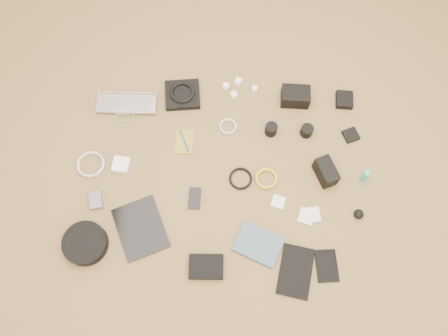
{
  "coord_description": "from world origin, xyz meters",
  "views": [
    {
      "loc": [
        0.04,
        -0.75,
        2.04
      ],
      "look_at": [
        0.02,
        0.03,
        0.02
      ],
      "focal_mm": 35.0,
      "sensor_mm": 36.0,
      "label": 1
    }
  ],
  "objects_px": {
    "phone": "(195,198)",
    "headphone_case": "(85,243)",
    "laptop": "(126,111)",
    "tablet": "(141,228)",
    "dslr_camera": "(295,96)",
    "paperback": "(252,259)"
  },
  "relations": [
    {
      "from": "headphone_case",
      "to": "paperback",
      "type": "bearing_deg",
      "value": -3.73
    },
    {
      "from": "phone",
      "to": "headphone_case",
      "type": "xyz_separation_m",
      "value": [
        -0.49,
        -0.24,
        0.02
      ]
    },
    {
      "from": "phone",
      "to": "tablet",
      "type": "bearing_deg",
      "value": -146.3
    },
    {
      "from": "laptop",
      "to": "tablet",
      "type": "distance_m",
      "value": 0.63
    },
    {
      "from": "tablet",
      "to": "phone",
      "type": "bearing_deg",
      "value": 8.3
    },
    {
      "from": "dslr_camera",
      "to": "headphone_case",
      "type": "relative_size",
      "value": 0.72
    },
    {
      "from": "dslr_camera",
      "to": "paperback",
      "type": "bearing_deg",
      "value": -102.86
    },
    {
      "from": "dslr_camera",
      "to": "headphone_case",
      "type": "xyz_separation_m",
      "value": [
        -1.0,
        -0.8,
        -0.01
      ]
    },
    {
      "from": "laptop",
      "to": "headphone_case",
      "type": "distance_m",
      "value": 0.71
    },
    {
      "from": "laptop",
      "to": "phone",
      "type": "relative_size",
      "value": 2.86
    },
    {
      "from": "headphone_case",
      "to": "laptop",
      "type": "bearing_deg",
      "value": 81.19
    },
    {
      "from": "dslr_camera",
      "to": "paperback",
      "type": "distance_m",
      "value": 0.88
    },
    {
      "from": "laptop",
      "to": "headphone_case",
      "type": "xyz_separation_m",
      "value": [
        -0.11,
        -0.7,
        0.02
      ]
    },
    {
      "from": "tablet",
      "to": "headphone_case",
      "type": "bearing_deg",
      "value": 175.38
    },
    {
      "from": "dslr_camera",
      "to": "laptop",
      "type": "bearing_deg",
      "value": -172.02
    },
    {
      "from": "paperback",
      "to": "laptop",
      "type": "bearing_deg",
      "value": 64.75
    },
    {
      "from": "tablet",
      "to": "headphone_case",
      "type": "height_order",
      "value": "headphone_case"
    },
    {
      "from": "dslr_camera",
      "to": "tablet",
      "type": "height_order",
      "value": "dslr_camera"
    },
    {
      "from": "paperback",
      "to": "dslr_camera",
      "type": "bearing_deg",
      "value": 8.64
    },
    {
      "from": "paperback",
      "to": "headphone_case",
      "type": "bearing_deg",
      "value": 109.7
    },
    {
      "from": "headphone_case",
      "to": "paperback",
      "type": "xyz_separation_m",
      "value": [
        0.77,
        -0.05,
        -0.02
      ]
    },
    {
      "from": "dslr_camera",
      "to": "phone",
      "type": "height_order",
      "value": "dslr_camera"
    }
  ]
}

